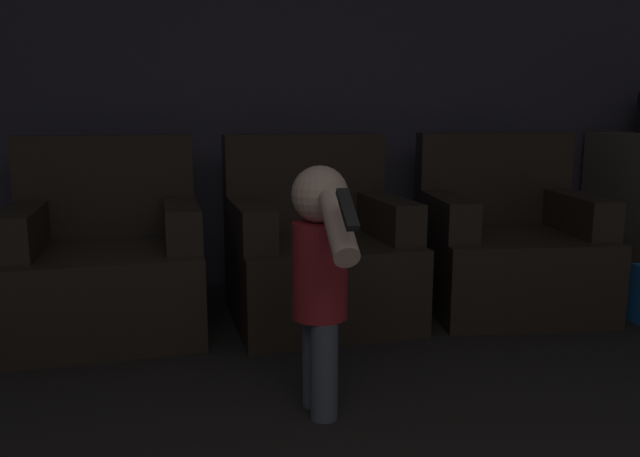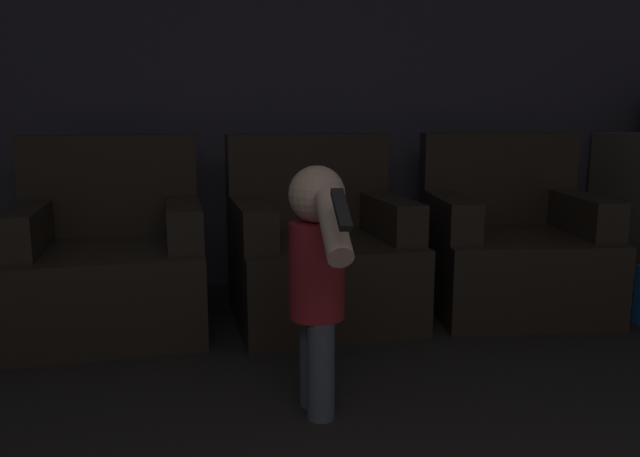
{
  "view_description": "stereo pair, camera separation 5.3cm",
  "coord_description": "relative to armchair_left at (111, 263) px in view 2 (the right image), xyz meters",
  "views": [
    {
      "loc": [
        -0.28,
        0.68,
        1.05
      ],
      "look_at": [
        0.18,
        3.21,
        0.57
      ],
      "focal_mm": 35.0,
      "sensor_mm": 36.0,
      "label": 1
    },
    {
      "loc": [
        -0.22,
        0.67,
        1.05
      ],
      "look_at": [
        0.18,
        3.21,
        0.57
      ],
      "focal_mm": 35.0,
      "sensor_mm": 36.0,
      "label": 2
    }
  ],
  "objects": [
    {
      "name": "wall_back",
      "position": [
        0.77,
        0.74,
        0.97
      ],
      "size": [
        8.4,
        0.05,
        2.6
      ],
      "color": "#3D3842",
      "rests_on": "ground_plane"
    },
    {
      "name": "armchair_left",
      "position": [
        0.0,
        0.0,
        0.0
      ],
      "size": [
        0.93,
        0.87,
        0.94
      ],
      "rotation": [
        0.0,
        0.0,
        0.08
      ],
      "color": "black",
      "rests_on": "ground_plane"
    },
    {
      "name": "armchair_middle",
      "position": [
        1.04,
        -0.0,
        0.0
      ],
      "size": [
        0.94,
        0.88,
        0.94
      ],
      "rotation": [
        0.0,
        0.0,
        0.09
      ],
      "color": "black",
      "rests_on": "ground_plane"
    },
    {
      "name": "armchair_right",
      "position": [
        2.08,
        -0.0,
        0.0
      ],
      "size": [
        0.94,
        0.88,
        0.94
      ],
      "rotation": [
        0.0,
        0.0,
        -0.1
      ],
      "color": "black",
      "rests_on": "ground_plane"
    },
    {
      "name": "person_toddler",
      "position": [
        0.86,
        -1.05,
        0.19
      ],
      "size": [
        0.19,
        0.6,
        0.88
      ],
      "rotation": [
        0.0,
        0.0,
        1.68
      ],
      "color": "#474C56",
      "rests_on": "ground_plane"
    }
  ]
}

